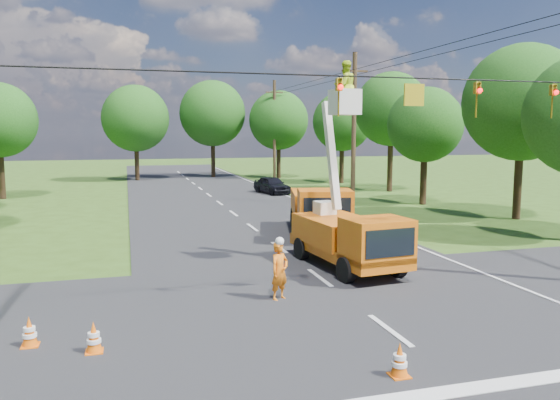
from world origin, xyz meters
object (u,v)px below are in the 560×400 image
object	(u,v)px
bucket_truck	(349,225)
traffic_cone_0	(400,360)
traffic_cone_3	(94,338)
pole_right_far	(274,129)
traffic_cone_1	(323,245)
traffic_cone_4	(29,332)
tree_right_e	(342,122)
tree_far_b	(212,114)
ground_worker	(280,271)
tree_right_c	(425,125)
tree_far_c	(279,120)
tree_right_d	(391,109)
second_truck	(320,209)
distant_car	(272,185)
traffic_cone_2	(320,234)
pole_right_mid	(354,128)
traffic_cone_6	(342,214)
tree_far_a	(136,118)
tree_right_b	(522,103)

from	to	relation	value
bucket_truck	traffic_cone_0	xyz separation A→B (m)	(-2.43, -8.35, -1.22)
traffic_cone_3	pole_right_far	bearing A→B (deg)	69.65
traffic_cone_1	pole_right_far	bearing A→B (deg)	78.05
traffic_cone_4	tree_right_e	size ratio (longest dim) A/B	0.08
tree_far_b	traffic_cone_4	bearing A→B (deg)	-103.87
ground_worker	traffic_cone_1	xyz separation A→B (m)	(3.32, 5.40, -0.50)
tree_right_c	tree_far_c	world-z (taller)	tree_far_c
traffic_cone_0	tree_right_d	world-z (taller)	tree_right_d
second_truck	distant_car	world-z (taller)	second_truck
bucket_truck	tree_right_c	size ratio (longest dim) A/B	0.93
bucket_truck	traffic_cone_2	distance (m)	5.04
traffic_cone_2	traffic_cone_4	distance (m)	14.12
pole_right_mid	tree_right_e	size ratio (longest dim) A/B	1.16
traffic_cone_0	tree_far_b	world-z (taller)	tree_far_b
distant_car	tree_right_c	xyz separation A→B (m)	(8.20, -8.86, 4.62)
second_truck	distant_car	size ratio (longest dim) A/B	1.63
bucket_truck	ground_worker	distance (m)	4.45
traffic_cone_1	traffic_cone_6	bearing A→B (deg)	62.83
bucket_truck	traffic_cone_1	distance (m)	2.84
bucket_truck	tree_far_a	distance (m)	39.78
tree_far_b	traffic_cone_2	bearing A→B (deg)	-91.35
traffic_cone_2	traffic_cone_4	xyz separation A→B (m)	(-10.42, -9.53, 0.00)
traffic_cone_2	tree_right_b	distance (m)	14.56
tree_right_d	second_truck	bearing A→B (deg)	-126.14
traffic_cone_4	tree_right_e	xyz separation A→B (m)	(22.08, 35.67, 5.45)
tree_right_b	tree_far_a	world-z (taller)	tree_right_b
bucket_truck	second_truck	xyz separation A→B (m)	(1.25, 6.40, -0.36)
second_truck	pole_right_far	world-z (taller)	pole_right_far
distant_car	traffic_cone_6	world-z (taller)	distant_car
distant_car	tree_right_d	size ratio (longest dim) A/B	0.42
traffic_cone_0	tree_far_c	bearing A→B (deg)	77.25
traffic_cone_6	traffic_cone_1	bearing A→B (deg)	-117.17
traffic_cone_3	pole_right_mid	xyz separation A→B (m)	(15.36, 21.42, 4.75)
tree_far_b	tree_right_d	bearing A→B (deg)	-56.75
distant_car	tree_right_e	bearing A→B (deg)	26.70
tree_right_e	traffic_cone_1	bearing A→B (deg)	-113.52
tree_far_b	tree_far_c	distance (m)	7.20
traffic_cone_2	pole_right_far	bearing A→B (deg)	78.47
traffic_cone_2	tree_far_b	distance (m)	36.73
traffic_cone_4	tree_right_b	world-z (taller)	tree_right_b
traffic_cone_1	pole_right_far	world-z (taller)	pole_right_far
traffic_cone_0	tree_far_b	distance (m)	49.90
bucket_truck	traffic_cone_4	distance (m)	10.86
distant_car	pole_right_far	size ratio (longest dim) A/B	0.41
pole_right_far	tree_far_a	world-z (taller)	pole_right_far
pole_right_mid	tree_right_b	world-z (taller)	pole_right_mid
tree_far_b	ground_worker	bearing A→B (deg)	-96.37
traffic_cone_2	traffic_cone_3	size ratio (longest dim) A/B	1.00
traffic_cone_2	traffic_cone_6	size ratio (longest dim) A/B	1.00
ground_worker	pole_right_far	size ratio (longest dim) A/B	0.17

